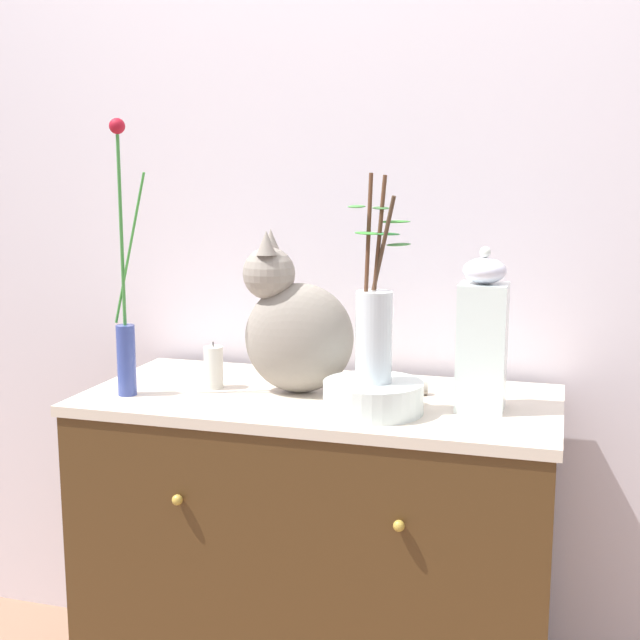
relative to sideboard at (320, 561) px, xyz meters
name	(u,v)px	position (x,y,z in m)	size (l,w,h in m)	color
wall_back	(356,196)	(0.00, 0.34, 0.88)	(4.40, 0.08, 2.60)	silver
sideboard	(320,561)	(0.00, 0.00, 0.00)	(1.11, 0.55, 0.84)	#482E16
cat_sitting	(296,328)	(-0.06, 0.01, 0.58)	(0.45, 0.21, 0.39)	gray
vase_slim_green	(125,323)	(-0.44, -0.13, 0.59)	(0.09, 0.04, 0.64)	#384792
bowl_porcelain	(373,397)	(0.15, -0.11, 0.45)	(0.22, 0.22, 0.07)	white
vase_glass_clear	(374,326)	(0.15, -0.10, 0.61)	(0.14, 0.14, 0.45)	silver
jar_lidded_porcelain	(482,336)	(0.38, -0.02, 0.59)	(0.10, 0.10, 0.36)	silver
candle_pillar	(214,367)	(-0.27, -0.01, 0.47)	(0.05, 0.05, 0.11)	silver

